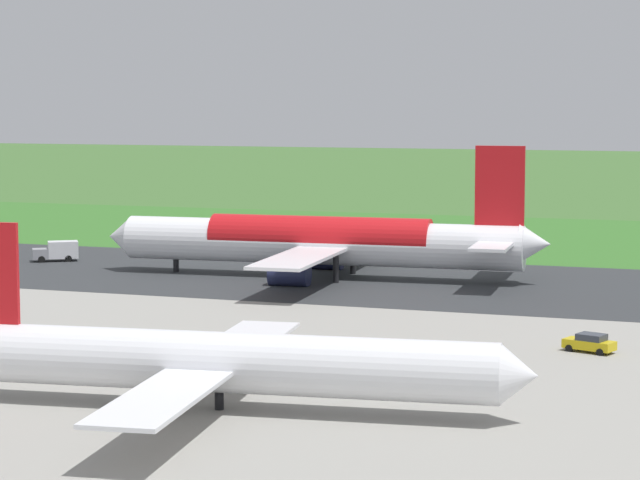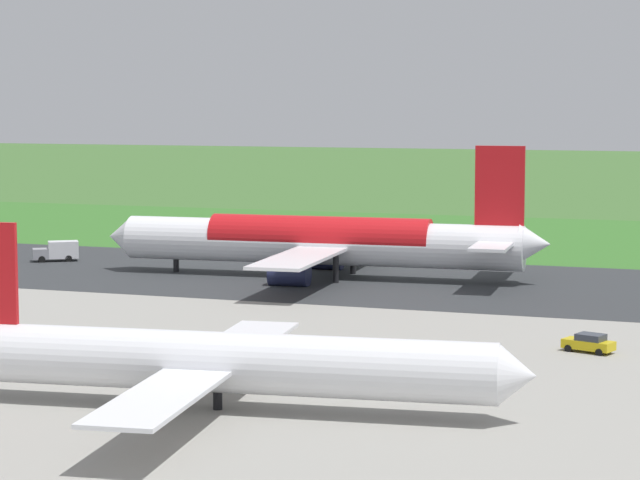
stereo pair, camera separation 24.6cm
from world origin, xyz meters
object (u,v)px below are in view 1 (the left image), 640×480
at_px(airliner_parked_mid, 215,361).
at_px(service_truck_fuel, 58,251).
at_px(airliner_main, 323,241).
at_px(traffic_cone_orange, 252,230).
at_px(no_stopping_sign, 287,223).
at_px(service_car_ops, 590,343).

distance_m(airliner_parked_mid, service_truck_fuel, 85.69).
relative_size(airliner_main, traffic_cone_orange, 98.44).
distance_m(no_stopping_sign, traffic_cone_orange, 6.83).
relative_size(service_truck_fuel, service_car_ops, 1.34).
relative_size(airliner_main, no_stopping_sign, 18.39).
xyz_separation_m(service_truck_fuel, traffic_cone_orange, (-9.50, -43.58, -1.13)).
distance_m(airliner_parked_mid, no_stopping_sign, 115.77).
bearing_deg(traffic_cone_orange, airliner_main, 121.05).
distance_m(airliner_parked_mid, traffic_cone_orange, 119.39).
height_order(service_car_ops, traffic_cone_orange, service_car_ops).
bearing_deg(service_truck_fuel, no_stopping_sign, -110.82).
height_order(airliner_parked_mid, service_car_ops, airliner_parked_mid).
bearing_deg(no_stopping_sign, service_truck_fuel, 69.18).
bearing_deg(airliner_main, service_car_ops, 135.08).
bearing_deg(service_car_ops, no_stopping_sign, -54.64).
bearing_deg(service_truck_fuel, traffic_cone_orange, -102.29).
relative_size(airliner_parked_mid, no_stopping_sign, 14.53).
bearing_deg(service_car_ops, airliner_main, -44.92).
distance_m(airliner_parked_mid, service_car_ops, 35.80).
bearing_deg(airliner_parked_mid, service_car_ops, -126.57).
xyz_separation_m(airliner_main, traffic_cone_orange, (28.22, -46.88, -4.08)).
relative_size(airliner_parked_mid, service_car_ops, 9.39).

